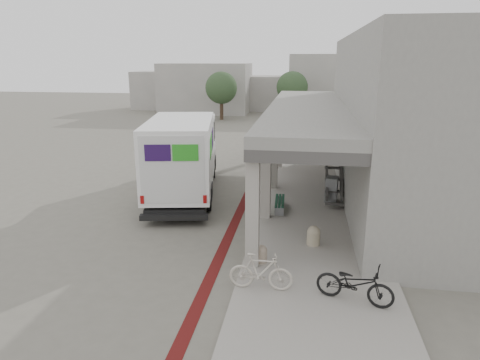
% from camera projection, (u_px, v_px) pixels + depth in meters
% --- Properties ---
extents(ground, '(120.00, 120.00, 0.00)m').
position_uv_depth(ground, '(209.00, 221.00, 16.37)').
color(ground, '#646056').
rests_on(ground, ground).
extents(bike_lane_stripe, '(0.35, 40.00, 0.01)m').
position_uv_depth(bike_lane_stripe, '(243.00, 205.00, 18.13)').
color(bike_lane_stripe, '#511010').
rests_on(bike_lane_stripe, ground).
extents(sidewalk, '(4.40, 28.00, 0.12)m').
position_uv_depth(sidewalk, '(315.00, 226.00, 15.77)').
color(sidewalk, gray).
rests_on(sidewalk, ground).
extents(transit_building, '(7.60, 17.00, 7.00)m').
position_uv_depth(transit_building, '(382.00, 120.00, 18.72)').
color(transit_building, gray).
rests_on(transit_building, ground).
extents(distant_backdrop, '(28.00, 10.00, 6.50)m').
position_uv_depth(distant_backdrop, '(252.00, 88.00, 50.17)').
color(distant_backdrop, gray).
rests_on(distant_backdrop, ground).
extents(tree_left, '(3.20, 3.20, 4.80)m').
position_uv_depth(tree_left, '(221.00, 88.00, 42.85)').
color(tree_left, '#38281C').
rests_on(tree_left, ground).
extents(tree_mid, '(3.20, 3.20, 4.80)m').
position_uv_depth(tree_mid, '(292.00, 87.00, 43.73)').
color(tree_mid, '#38281C').
rests_on(tree_mid, ground).
extents(tree_right, '(3.20, 3.20, 4.80)m').
position_uv_depth(tree_right, '(374.00, 89.00, 41.61)').
color(tree_right, '#38281C').
rests_on(tree_right, ground).
extents(fedex_truck, '(3.94, 8.63, 3.55)m').
position_uv_depth(fedex_truck, '(183.00, 154.00, 19.14)').
color(fedex_truck, black).
rests_on(fedex_truck, ground).
extents(bench, '(0.42, 1.69, 0.39)m').
position_uv_depth(bench, '(280.00, 203.00, 17.24)').
color(bench, gray).
rests_on(bench, sidewalk).
extents(bollard_near, '(0.36, 0.36, 0.54)m').
position_uv_depth(bollard_near, '(261.00, 253.00, 12.78)').
color(bollard_near, gray).
rests_on(bollard_near, sidewalk).
extents(bollard_far, '(0.43, 0.43, 0.64)m').
position_uv_depth(bollard_far, '(314.00, 235.00, 13.97)').
color(bollard_far, tan).
rests_on(bollard_far, sidewalk).
extents(utility_cabinet, '(0.58, 0.72, 1.08)m').
position_uv_depth(utility_cabinet, '(332.00, 189.00, 18.13)').
color(utility_cabinet, gray).
rests_on(utility_cabinet, sidewalk).
extents(bicycle_black, '(2.04, 1.21, 1.01)m').
position_uv_depth(bicycle_black, '(355.00, 283.00, 10.60)').
color(bicycle_black, black).
rests_on(bicycle_black, sidewalk).
extents(bicycle_cream, '(1.70, 0.51, 1.02)m').
position_uv_depth(bicycle_cream, '(261.00, 272.00, 11.19)').
color(bicycle_cream, beige).
rests_on(bicycle_cream, sidewalk).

